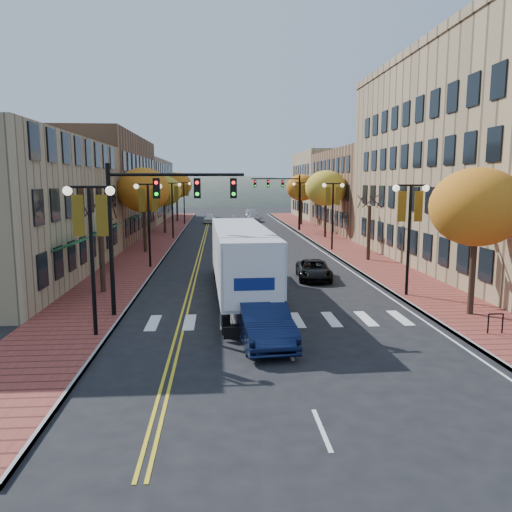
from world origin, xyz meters
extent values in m
plane|color=black|center=(0.00, 0.00, 0.00)|extent=(200.00, 200.00, 0.00)
cube|color=brown|center=(-9.00, 32.50, 0.07)|extent=(4.00, 85.00, 0.15)
cube|color=brown|center=(9.00, 32.50, 0.07)|extent=(4.00, 85.00, 0.15)
cube|color=brown|center=(-17.00, 36.00, 5.50)|extent=(12.00, 24.00, 11.00)
cube|color=#9E8966|center=(-17.00, 61.00, 4.75)|extent=(12.00, 26.00, 9.50)
cube|color=#997F5B|center=(18.50, 16.00, 7.50)|extent=(15.00, 28.00, 15.00)
cube|color=brown|center=(18.50, 42.00, 5.00)|extent=(15.00, 24.00, 10.00)
cube|color=#9E8966|center=(18.50, 64.00, 5.50)|extent=(15.00, 20.00, 11.00)
cylinder|color=#382619|center=(-9.00, 8.00, 2.25)|extent=(0.28, 0.28, 4.20)
cylinder|color=#382619|center=(-9.00, 24.00, 2.60)|extent=(0.28, 0.28, 4.90)
ellipsoid|color=orange|center=(-9.00, 24.00, 5.46)|extent=(4.48, 4.48, 3.81)
cylinder|color=#382619|center=(-9.00, 40.00, 2.42)|extent=(0.28, 0.28, 4.55)
ellipsoid|color=gold|center=(-9.00, 40.00, 5.07)|extent=(4.16, 4.16, 3.54)
cylinder|color=#382619|center=(-9.00, 58.00, 2.67)|extent=(0.28, 0.28, 5.04)
ellipsoid|color=orange|center=(-9.00, 58.00, 5.62)|extent=(4.61, 4.61, 3.92)
cylinder|color=#382619|center=(9.00, 2.00, 2.42)|extent=(0.28, 0.28, 4.55)
ellipsoid|color=orange|center=(9.00, 2.00, 5.07)|extent=(4.16, 4.16, 3.54)
cylinder|color=#382619|center=(9.00, 18.00, 2.25)|extent=(0.28, 0.28, 4.20)
cylinder|color=#382619|center=(9.00, 34.00, 2.60)|extent=(0.28, 0.28, 4.90)
ellipsoid|color=gold|center=(9.00, 34.00, 5.46)|extent=(4.48, 4.48, 3.81)
cylinder|color=#382619|center=(9.00, 50.00, 2.53)|extent=(0.28, 0.28, 4.76)
ellipsoid|color=orange|center=(9.00, 50.00, 5.30)|extent=(4.35, 4.35, 3.70)
cylinder|color=black|center=(-7.50, 0.00, 3.00)|extent=(0.16, 0.16, 6.00)
cylinder|color=black|center=(-7.50, 0.00, 6.00)|extent=(1.60, 0.10, 0.10)
sphere|color=#FFF2CC|center=(-8.30, 0.00, 5.85)|extent=(0.36, 0.36, 0.36)
sphere|color=#FFF2CC|center=(-6.70, 0.00, 5.85)|extent=(0.36, 0.36, 0.36)
cube|color=#C08F19|center=(-7.95, 0.00, 4.90)|extent=(0.45, 0.03, 1.60)
cube|color=#C08F19|center=(-7.05, 0.00, 4.90)|extent=(0.45, 0.03, 1.60)
cylinder|color=black|center=(-7.50, 16.00, 3.00)|extent=(0.16, 0.16, 6.00)
cylinder|color=black|center=(-7.50, 16.00, 6.00)|extent=(1.60, 0.10, 0.10)
sphere|color=#FFF2CC|center=(-8.30, 16.00, 5.85)|extent=(0.36, 0.36, 0.36)
sphere|color=#FFF2CC|center=(-6.70, 16.00, 5.85)|extent=(0.36, 0.36, 0.36)
cube|color=#C08F19|center=(-7.95, 16.00, 4.90)|extent=(0.45, 0.03, 1.60)
cube|color=#C08F19|center=(-7.05, 16.00, 4.90)|extent=(0.45, 0.03, 1.60)
cylinder|color=black|center=(-7.50, 34.00, 3.00)|extent=(0.16, 0.16, 6.00)
cylinder|color=black|center=(-7.50, 34.00, 6.00)|extent=(1.60, 0.10, 0.10)
sphere|color=#FFF2CC|center=(-8.30, 34.00, 5.85)|extent=(0.36, 0.36, 0.36)
sphere|color=#FFF2CC|center=(-6.70, 34.00, 5.85)|extent=(0.36, 0.36, 0.36)
cube|color=#C08F19|center=(-7.95, 34.00, 4.90)|extent=(0.45, 0.03, 1.60)
cube|color=#C08F19|center=(-7.05, 34.00, 4.90)|extent=(0.45, 0.03, 1.60)
cylinder|color=black|center=(-7.50, 52.00, 3.00)|extent=(0.16, 0.16, 6.00)
cylinder|color=black|center=(-7.50, 52.00, 6.00)|extent=(1.60, 0.10, 0.10)
sphere|color=#FFF2CC|center=(-8.30, 52.00, 5.85)|extent=(0.36, 0.36, 0.36)
sphere|color=#FFF2CC|center=(-6.70, 52.00, 5.85)|extent=(0.36, 0.36, 0.36)
cube|color=#C08F19|center=(-7.95, 52.00, 4.90)|extent=(0.45, 0.03, 1.60)
cube|color=#C08F19|center=(-7.05, 52.00, 4.90)|extent=(0.45, 0.03, 1.60)
cylinder|color=black|center=(7.50, 6.00, 3.00)|extent=(0.16, 0.16, 6.00)
cylinder|color=black|center=(7.50, 6.00, 6.00)|extent=(1.60, 0.10, 0.10)
sphere|color=#FFF2CC|center=(6.70, 6.00, 5.85)|extent=(0.36, 0.36, 0.36)
sphere|color=#FFF2CC|center=(8.30, 6.00, 5.85)|extent=(0.36, 0.36, 0.36)
cube|color=#C08F19|center=(7.05, 6.00, 4.90)|extent=(0.45, 0.03, 1.60)
cube|color=#C08F19|center=(7.95, 6.00, 4.90)|extent=(0.45, 0.03, 1.60)
cylinder|color=black|center=(7.50, 24.00, 3.00)|extent=(0.16, 0.16, 6.00)
cylinder|color=black|center=(7.50, 24.00, 6.00)|extent=(1.60, 0.10, 0.10)
sphere|color=#FFF2CC|center=(6.70, 24.00, 5.85)|extent=(0.36, 0.36, 0.36)
sphere|color=#FFF2CC|center=(8.30, 24.00, 5.85)|extent=(0.36, 0.36, 0.36)
cube|color=#C08F19|center=(7.05, 24.00, 4.90)|extent=(0.45, 0.03, 1.60)
cube|color=#C08F19|center=(7.95, 24.00, 4.90)|extent=(0.45, 0.03, 1.60)
cylinder|color=black|center=(7.50, 42.00, 3.00)|extent=(0.16, 0.16, 6.00)
cylinder|color=black|center=(7.50, 42.00, 6.00)|extent=(1.60, 0.10, 0.10)
sphere|color=#FFF2CC|center=(6.70, 42.00, 5.85)|extent=(0.36, 0.36, 0.36)
sphere|color=#FFF2CC|center=(8.30, 42.00, 5.85)|extent=(0.36, 0.36, 0.36)
cube|color=#C08F19|center=(7.05, 42.00, 4.90)|extent=(0.45, 0.03, 1.60)
cube|color=#C08F19|center=(7.95, 42.00, 4.90)|extent=(0.45, 0.03, 1.60)
cylinder|color=black|center=(-7.40, 3.00, 3.50)|extent=(0.20, 0.20, 7.00)
cylinder|color=black|center=(-4.40, 3.00, 6.50)|extent=(6.00, 0.14, 0.14)
cube|color=black|center=(-5.30, 3.00, 5.90)|extent=(0.30, 0.25, 0.90)
sphere|color=#FF0C0C|center=(-5.30, 2.86, 6.15)|extent=(0.16, 0.16, 0.16)
cube|color=black|center=(-3.50, 3.00, 5.90)|extent=(0.30, 0.25, 0.90)
sphere|color=#FF0C0C|center=(-3.50, 2.86, 6.15)|extent=(0.16, 0.16, 0.16)
cube|color=black|center=(-1.88, 3.00, 5.90)|extent=(0.30, 0.25, 0.90)
sphere|color=#FF0C0C|center=(-1.88, 2.86, 6.15)|extent=(0.16, 0.16, 0.16)
cylinder|color=black|center=(7.40, 42.00, 3.50)|extent=(0.20, 0.20, 7.00)
cylinder|color=black|center=(4.40, 42.00, 6.50)|extent=(6.00, 0.14, 0.14)
cube|color=black|center=(5.30, 42.00, 5.90)|extent=(0.30, 0.25, 0.90)
sphere|color=#FF0C0C|center=(5.30, 41.86, 6.15)|extent=(0.16, 0.16, 0.16)
cube|color=black|center=(3.50, 42.00, 5.90)|extent=(0.30, 0.25, 0.90)
sphere|color=#FF0C0C|center=(3.50, 41.86, 6.15)|extent=(0.16, 0.16, 0.16)
cube|color=black|center=(1.88, 42.00, 5.90)|extent=(0.30, 0.25, 0.90)
sphere|color=#FF0C0C|center=(1.88, 41.86, 6.15)|extent=(0.16, 0.16, 0.16)
cube|color=black|center=(-1.46, 5.28, 0.83)|extent=(1.44, 12.73, 0.34)
cube|color=silver|center=(-1.46, 5.28, 2.54)|extent=(3.00, 12.79, 2.74)
cube|color=black|center=(-1.75, 13.09, 1.61)|extent=(2.55, 3.02, 2.44)
cylinder|color=black|center=(-2.30, 0.16, 0.49)|extent=(0.38, 0.99, 0.98)
cylinder|color=black|center=(-0.25, 0.24, 0.49)|extent=(0.38, 0.99, 0.98)
cylinder|color=black|center=(-2.35, 1.33, 0.49)|extent=(0.38, 0.99, 0.98)
cylinder|color=black|center=(-0.30, 1.41, 0.49)|extent=(0.38, 0.99, 0.98)
cylinder|color=black|center=(-2.73, 11.88, 0.49)|extent=(0.38, 0.99, 0.98)
cylinder|color=black|center=(-0.68, 11.96, 0.49)|extent=(0.38, 0.99, 0.98)
cylinder|color=black|center=(-2.81, 14.03, 0.49)|extent=(0.38, 0.99, 0.98)
cylinder|color=black|center=(-0.76, 14.11, 0.49)|extent=(0.38, 0.99, 0.98)
imported|color=#0D1637|center=(-0.90, -0.91, 0.86)|extent=(2.34, 5.40, 1.73)
imported|color=black|center=(3.44, 11.28, 0.62)|extent=(2.40, 4.59, 1.23)
imported|color=white|center=(-3.98, 55.09, 0.69)|extent=(1.92, 4.15, 1.38)
imported|color=#9A99A0|center=(2.72, 56.79, 0.68)|extent=(1.99, 4.70, 1.35)
imported|color=#B0B2B9|center=(2.83, 65.87, 0.70)|extent=(1.86, 4.37, 1.40)
camera|label=1|loc=(-2.52, -19.64, 6.22)|focal=35.00mm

